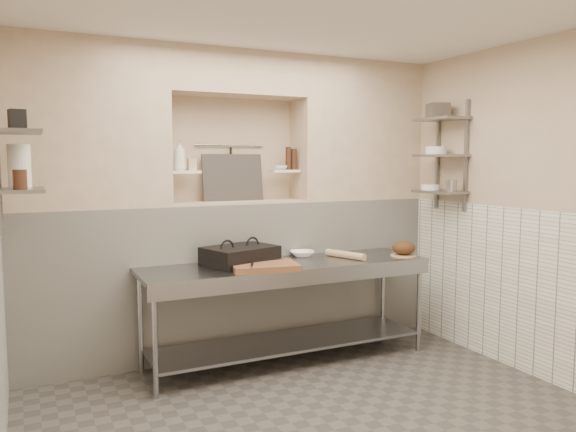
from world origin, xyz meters
TOP-DOWN VIEW (x-y plane):
  - floor at (0.00, 0.00)m, footprint 4.00×3.90m
  - wall_right at (2.05, 0.00)m, footprint 0.10×3.90m
  - wall_back at (0.00, 2.00)m, footprint 4.00×0.10m
  - backwall_lower at (0.00, 1.75)m, footprint 4.00×0.40m
  - alcove_sill at (0.00, 1.75)m, footprint 1.30×0.40m
  - backwall_pillar_left at (-1.33, 1.75)m, footprint 1.35×0.40m
  - backwall_pillar_right at (1.33, 1.75)m, footprint 1.35×0.40m
  - backwall_header at (0.00, 1.75)m, footprint 1.30×0.40m
  - wainscot_right at (1.99, 0.00)m, footprint 0.02×3.90m
  - alcove_shelf_left at (-0.50, 1.75)m, footprint 0.28×0.16m
  - alcove_shelf_right at (0.50, 1.75)m, footprint 0.28×0.16m
  - utensil_rail at (0.00, 1.92)m, footprint 0.70×0.02m
  - hanging_steel at (0.00, 1.90)m, footprint 0.02×0.02m
  - splash_panel at (0.00, 1.85)m, footprint 0.60×0.08m
  - wall_shelf_left_lower at (-1.84, 1.05)m, footprint 0.30×0.50m
  - wall_shelf_left_upper at (-1.84, 1.05)m, footprint 0.30×0.50m
  - shelf_rail_right_a at (1.98, 1.25)m, footprint 0.03×0.03m
  - shelf_rail_right_b at (1.98, 0.85)m, footprint 0.03×0.03m
  - wall_shelf_right_lower at (1.84, 1.05)m, footprint 0.30×0.50m
  - wall_shelf_right_mid at (1.84, 1.05)m, footprint 0.30×0.50m
  - wall_shelf_right_upper at (1.84, 1.05)m, footprint 0.30×0.50m
  - prep_table at (0.27, 1.18)m, footprint 2.60×0.70m
  - panini_press at (-0.14, 1.30)m, footprint 0.69×0.58m
  - cutting_board at (-0.03, 1.03)m, footprint 0.61×0.48m
  - knife_blade at (0.08, 1.13)m, footprint 0.27×0.07m
  - tongs at (-0.16, 0.97)m, footprint 0.12×0.22m
  - mixing_bowl at (0.53, 1.43)m, footprint 0.29×0.29m
  - rolling_pin at (0.86, 1.18)m, footprint 0.22×0.43m
  - bread_board at (1.42, 1.04)m, footprint 0.25×0.25m
  - bread_loaf at (1.42, 1.04)m, footprint 0.22×0.22m
  - bottle_soap at (-0.54, 1.76)m, footprint 0.12×0.12m
  - jar_alcove at (-0.42, 1.76)m, footprint 0.07×0.07m
  - bowl_alcove at (0.45, 1.72)m, footprint 0.17×0.17m
  - condiment_a at (0.60, 1.74)m, footprint 0.06×0.06m
  - condiment_b at (0.54, 1.74)m, footprint 0.06×0.06m
  - condiment_c at (0.59, 1.79)m, footprint 0.07×0.07m
  - jug_left at (-1.84, 1.18)m, footprint 0.15×0.15m
  - jar_left at (-1.84, 0.86)m, footprint 0.09×0.09m
  - box_left_upper at (-1.84, 1.11)m, footprint 0.12×0.12m
  - bowl_right at (1.84, 1.19)m, footprint 0.18×0.18m
  - canister_right at (1.84, 0.89)m, footprint 0.11×0.11m
  - bowl_right_mid at (1.84, 1.12)m, footprint 0.20×0.20m
  - basket_right at (1.84, 1.11)m, footprint 0.25×0.27m

SIDE VIEW (x-z plane):
  - floor at x=0.00m, z-range -0.10..0.00m
  - prep_table at x=0.27m, z-range 0.19..1.09m
  - backwall_lower at x=0.00m, z-range 0.00..1.40m
  - wainscot_right at x=1.99m, z-range 0.00..1.40m
  - bread_board at x=1.42m, z-range 0.90..0.91m
  - cutting_board at x=-0.03m, z-range 0.90..0.95m
  - mixing_bowl at x=0.53m, z-range 0.90..0.96m
  - rolling_pin at x=0.86m, z-range 0.90..0.97m
  - knife_blade at x=0.08m, z-range 0.95..0.95m
  - tongs at x=-0.16m, z-range 0.95..0.97m
  - bread_loaf at x=1.42m, z-range 0.91..1.05m
  - panini_press at x=-0.14m, z-range 0.90..1.06m
  - wall_right at x=2.05m, z-range 0.00..2.80m
  - wall_back at x=0.00m, z-range 0.00..2.80m
  - alcove_sill at x=0.00m, z-range 1.40..1.42m
  - wall_shelf_right_lower at x=1.84m, z-range 1.49..1.51m
  - bowl_right at x=1.84m, z-range 1.51..1.57m
  - canister_right at x=1.84m, z-range 1.51..1.62m
  - wall_shelf_left_lower at x=-1.84m, z-range 1.59..1.61m
  - splash_panel at x=0.00m, z-range 1.42..1.86m
  - jar_left at x=-1.84m, z-range 1.61..1.75m
  - alcove_shelf_left at x=-0.50m, z-range 1.69..1.71m
  - alcove_shelf_right at x=0.50m, z-range 1.69..1.71m
  - bowl_alcove at x=0.45m, z-range 1.71..1.75m
  - jug_left at x=-1.84m, z-range 1.61..1.92m
  - jar_alcove at x=-0.42m, z-range 1.71..1.82m
  - condiment_c at x=0.59m, z-range 1.71..1.83m
  - hanging_steel at x=0.00m, z-range 1.63..1.93m
  - condiment_a at x=0.60m, z-range 1.71..1.92m
  - condiment_b at x=0.54m, z-range 1.71..1.94m
  - bottle_soap at x=-0.54m, z-range 1.71..1.98m
  - shelf_rail_right_a at x=1.98m, z-range 1.33..2.38m
  - shelf_rail_right_b at x=1.98m, z-range 1.33..2.38m
  - wall_shelf_right_mid at x=1.84m, z-range 1.84..1.86m
  - bowl_right_mid at x=1.84m, z-range 1.86..1.94m
  - utensil_rail at x=0.00m, z-range 1.94..1.96m
  - wall_shelf_left_upper at x=-1.84m, z-range 1.99..2.01m
  - box_left_upper at x=-1.84m, z-range 2.01..2.16m
  - backwall_pillar_left at x=-1.33m, z-range 1.40..2.80m
  - backwall_pillar_right at x=1.33m, z-range 1.40..2.80m
  - wall_shelf_right_upper at x=1.84m, z-range 2.19..2.21m
  - basket_right at x=1.84m, z-range 2.21..2.35m
  - backwall_header at x=0.00m, z-range 2.40..2.80m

